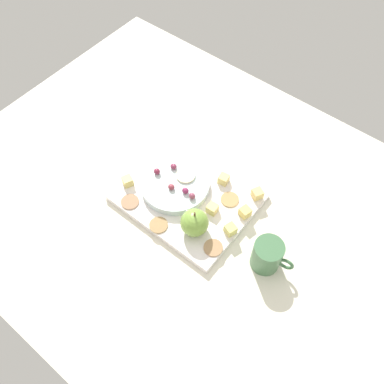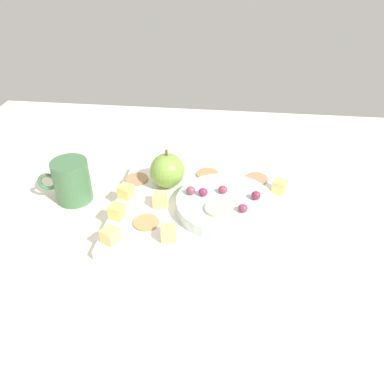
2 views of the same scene
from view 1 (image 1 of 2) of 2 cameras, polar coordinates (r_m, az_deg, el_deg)
name	(u,v)px [view 1 (image 1 of 2)]	position (r cm, az deg, el deg)	size (l,w,h in cm)	color
table	(188,202)	(115.13, -0.57, -1.37)	(135.65, 104.96, 3.44)	silver
platter	(188,198)	(112.61, -0.62, -0.83)	(34.86, 28.72, 1.97)	white
serving_dish	(176,183)	(112.73, -2.26, 1.21)	(18.97, 18.97, 2.36)	silver
apple_whole	(194,223)	(103.46, 0.35, -4.26)	(7.21, 7.21, 7.21)	#7DA942
apple_stem	(195,214)	(99.79, 0.36, -3.10)	(0.50, 0.50, 1.20)	brown
cheese_cube_0	(224,179)	(113.63, 4.41, 1.79)	(2.60, 2.60, 2.60)	#E6CC76
cheese_cube_1	(231,229)	(105.61, 5.36, -5.18)	(2.60, 2.60, 2.60)	#E2D26D
cheese_cube_2	(128,181)	(114.30, -8.90, 1.50)	(2.60, 2.60, 2.60)	#EAD574
cheese_cube_3	(245,212)	(108.54, 7.37, -2.77)	(2.60, 2.60, 2.60)	#F3D06A
cheese_cube_4	(257,194)	(112.02, 9.05, -0.24)	(2.60, 2.60, 2.60)	#F3D174
cheese_cube_5	(212,209)	(108.32, 2.85, -2.30)	(2.60, 2.60, 2.60)	#EDD27A
cracker_0	(213,248)	(104.21, 2.96, -7.72)	(4.89, 4.89, 0.40)	tan
cracker_1	(159,225)	(107.31, -4.62, -4.62)	(4.89, 4.89, 0.40)	tan
cracker_2	(230,199)	(111.41, 5.26, -1.04)	(4.89, 4.89, 0.40)	tan
cracker_3	(130,202)	(111.82, -8.60, -1.35)	(4.89, 4.89, 0.40)	tan
grape_0	(171,187)	(109.79, -2.89, 0.70)	(1.80, 1.62, 1.50)	#973A48
grape_1	(157,171)	(112.87, -4.89, 2.86)	(1.80, 1.62, 1.71)	maroon
grape_2	(174,166)	(113.69, -2.57, 3.56)	(1.80, 1.62, 1.52)	#8B3350
grape_3	(192,196)	(108.00, 0.01, -0.56)	(1.80, 1.62, 1.65)	#8F3F57
grape_4	(184,190)	(109.06, -1.06, 0.26)	(1.80, 1.62, 1.60)	#8C2A54
apple_slice_0	(186,175)	(112.38, -0.87, 2.32)	(5.23, 5.23, 0.60)	beige
cup	(267,255)	(102.35, 10.42, -8.63)	(10.53, 7.37, 8.91)	#437148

